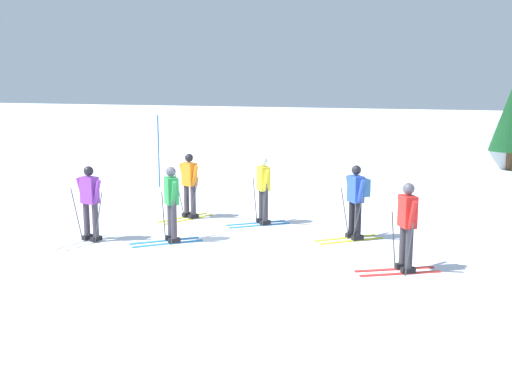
% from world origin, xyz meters
% --- Properties ---
extents(ground_plane, '(120.00, 120.00, 0.00)m').
position_xyz_m(ground_plane, '(0.00, 0.00, 0.00)').
color(ground_plane, silver).
extents(far_snow_ridge, '(80.00, 7.32, 2.06)m').
position_xyz_m(far_snow_ridge, '(0.00, 19.23, 1.03)').
color(far_snow_ridge, silver).
rests_on(far_snow_ridge, ground).
extents(skier_orange, '(1.02, 1.60, 1.71)m').
position_xyz_m(skier_orange, '(-2.33, 3.11, 0.92)').
color(skier_orange, gold).
rests_on(skier_orange, ground).
extents(skier_blue, '(1.44, 1.34, 1.71)m').
position_xyz_m(skier_blue, '(2.20, 2.44, 0.96)').
color(skier_blue, gold).
rests_on(skier_blue, ground).
extents(skier_green, '(1.42, 1.36, 1.71)m').
position_xyz_m(skier_green, '(-1.62, 0.77, 0.92)').
color(skier_green, '#237AC6').
rests_on(skier_green, ground).
extents(skier_red, '(1.57, 1.13, 1.71)m').
position_xyz_m(skier_red, '(3.55, 0.37, 0.92)').
color(skier_red, red).
rests_on(skier_red, ground).
extents(skier_purple, '(0.99, 1.64, 1.71)m').
position_xyz_m(skier_purple, '(-3.37, 0.22, 0.92)').
color(skier_purple, silver).
rests_on(skier_purple, ground).
extents(skier_yellow, '(1.47, 1.31, 1.71)m').
position_xyz_m(skier_yellow, '(-0.28, 3.11, 0.92)').
color(skier_yellow, '#237AC6').
rests_on(skier_yellow, ground).
extents(trail_marker_pole, '(0.05, 0.05, 2.45)m').
position_xyz_m(trail_marker_pole, '(-5.44, 7.07, 1.22)').
color(trail_marker_pole, '#1E56AD').
rests_on(trail_marker_pole, ground).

